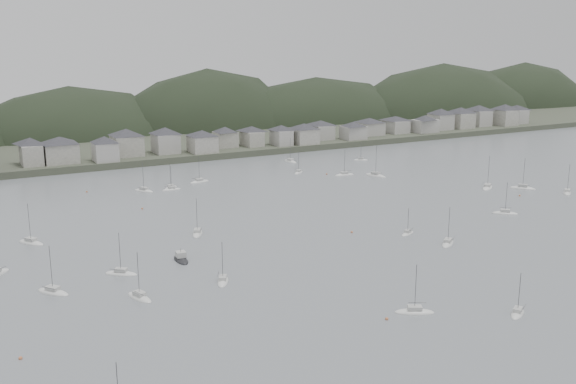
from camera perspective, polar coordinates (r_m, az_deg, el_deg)
ground at (r=152.66m, az=13.69°, el=-7.88°), size 900.00×900.00×0.00m
far_shore_land at (r=414.44m, az=-14.74°, el=5.52°), size 900.00×250.00×3.00m
forested_ridge at (r=392.99m, az=-13.04°, el=3.33°), size 851.55×103.94×102.57m
waterfront_town at (r=326.73m, az=-1.28°, el=5.25°), size 451.48×28.46×12.92m
sailboat_lead at (r=140.69m, az=19.66°, el=-10.08°), size 7.06×5.45×9.47m
moored_fleet at (r=203.38m, az=0.06°, el=-2.11°), size 214.77×178.47×13.78m
motor_launch_far at (r=165.57m, az=-9.46°, el=-5.89°), size 3.50×8.42×3.96m
mooring_buoys at (r=195.99m, az=-1.32°, el=-2.72°), size 172.20×142.56×0.70m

